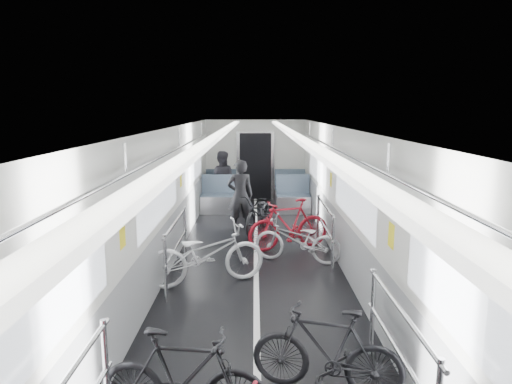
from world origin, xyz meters
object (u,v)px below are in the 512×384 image
at_px(bike_left_mid, 183,379).
at_px(bike_left_far, 206,254).
at_px(bike_right_near, 327,351).
at_px(bike_right_mid, 297,240).
at_px(person_seated, 222,179).
at_px(bike_right_far, 289,225).
at_px(bike_aisle, 259,213).
at_px(person_standing, 240,195).

bearing_deg(bike_left_mid, bike_left_far, 9.59).
bearing_deg(bike_left_mid, bike_right_near, -63.21).
xyz_separation_m(bike_left_far, bike_right_mid, (1.52, 1.02, -0.08)).
bearing_deg(bike_left_mid, person_seated, 9.00).
distance_m(bike_right_far, person_seated, 4.27).
relative_size(bike_left_far, bike_aisle, 1.13).
xyz_separation_m(bike_left_far, person_standing, (0.43, 3.21, 0.32)).
relative_size(bike_left_far, bike_right_far, 1.12).
bearing_deg(bike_left_mid, bike_right_far, -7.12).
bearing_deg(bike_aisle, bike_left_mid, -78.84).
bearing_deg(person_seated, bike_left_mid, 95.04).
bearing_deg(person_seated, bike_aisle, 114.36).
relative_size(person_standing, person_seated, 1.02).
bearing_deg(bike_left_mid, person_standing, 4.48).
bearing_deg(person_seated, bike_right_near, 103.77).
bearing_deg(bike_right_mid, bike_left_mid, -0.92).
distance_m(bike_left_far, bike_right_mid, 1.84).
height_order(person_standing, person_seated, person_standing).
distance_m(bike_right_near, bike_right_mid, 3.84).
relative_size(bike_right_far, person_standing, 1.04).
xyz_separation_m(person_standing, person_seated, (-0.60, 2.51, -0.02)).
xyz_separation_m(bike_left_mid, bike_left_far, (-0.15, 3.28, 0.04)).
xyz_separation_m(bike_right_far, bike_aisle, (-0.56, 1.34, -0.07)).
bearing_deg(bike_right_mid, bike_left_far, -39.28).
relative_size(bike_left_mid, bike_right_near, 1.01).
height_order(bike_right_mid, person_seated, person_seated).
distance_m(bike_right_near, person_standing, 6.12).
bearing_deg(bike_aisle, person_standing, -175.90).
height_order(bike_left_far, bike_aisle, bike_left_far).
bearing_deg(bike_right_mid, bike_aisle, -145.43).
distance_m(bike_left_far, bike_right_far, 2.27).
height_order(bike_right_near, person_seated, person_seated).
height_order(bike_left_far, bike_right_far, bike_right_far).
relative_size(bike_left_far, bike_right_mid, 1.19).
height_order(bike_right_near, bike_right_far, bike_right_far).
distance_m(bike_left_far, bike_aisle, 3.22).
xyz_separation_m(bike_left_mid, bike_aisle, (0.71, 6.39, -0.01)).
height_order(bike_left_far, person_seated, person_seated).
distance_m(bike_right_mid, bike_right_far, 0.76).
distance_m(bike_left_far, person_seated, 5.73).
xyz_separation_m(bike_right_mid, bike_aisle, (-0.67, 2.08, 0.02)).
height_order(bike_left_mid, bike_right_far, bike_right_far).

